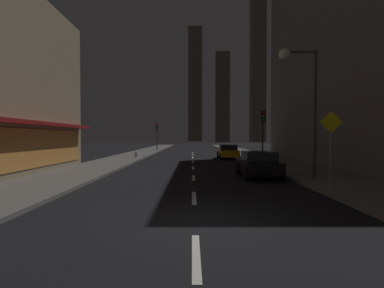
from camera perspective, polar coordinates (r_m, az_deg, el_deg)
ground_plane at (r=39.48m, az=-0.04°, el=-1.94°), size 78.00×136.00×0.10m
sidewalk_right at (r=40.11m, az=10.02°, el=-1.73°), size 4.00×76.00×0.15m
sidewalk_left at (r=40.08m, az=-10.10°, el=-1.73°), size 4.00×76.00×0.15m
lane_marking_center at (r=23.72m, az=0.04°, el=-4.02°), size 0.16×38.60×0.01m
building_apartment_right at (r=28.44m, az=31.94°, el=15.26°), size 11.00×20.00×18.32m
skyscraper_distant_tall at (r=159.28m, az=0.46°, el=11.60°), size 7.42×5.06×60.96m
skyscraper_distant_mid at (r=126.68m, az=5.85°, el=9.05°), size 5.71×5.36×38.29m
skyscraper_distant_short at (r=137.84m, az=12.66°, el=14.41°), size 5.81×8.25×66.75m
car_parked_near at (r=16.57m, az=12.70°, el=-3.85°), size 1.98×4.24×1.45m
car_parked_far at (r=29.88m, az=6.92°, el=-1.50°), size 1.98×4.24×1.45m
fire_hydrant_far_left at (r=30.74m, az=-11.08°, el=-1.97°), size 0.42×0.30×0.65m
traffic_light_near_right at (r=23.43m, az=13.65°, el=3.67°), size 0.32×0.48×4.20m
traffic_light_far_left at (r=45.17m, az=-7.05°, el=2.58°), size 0.32×0.48×4.20m
street_lamp_right at (r=16.01m, az=20.20°, el=11.46°), size 1.96×0.56×6.58m
pedestrian_crossing_sign at (r=13.14m, az=25.46°, el=0.26°), size 0.91×0.08×3.15m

